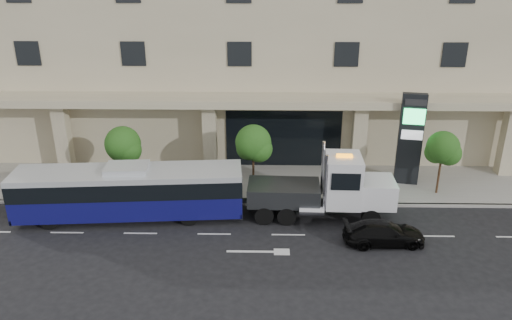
{
  "coord_description": "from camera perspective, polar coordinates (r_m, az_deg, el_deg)",
  "views": [
    {
      "loc": [
        -1.29,
        -24.89,
        13.77
      ],
      "look_at": [
        -1.8,
        2.0,
        2.92
      ],
      "focal_mm": 35.0,
      "sensor_mm": 36.0,
      "label": 1
    }
  ],
  "objects": [
    {
      "name": "tree_left",
      "position": [
        31.63,
        -14.92,
        1.51
      ],
      "size": [
        2.27,
        2.2,
        4.22
      ],
      "color": "#422B19",
      "rests_on": "sidewalk"
    },
    {
      "name": "city_bus",
      "position": [
        29.02,
        -14.29,
        -3.47
      ],
      "size": [
        12.85,
        3.67,
        3.21
      ],
      "rotation": [
        0.0,
        0.0,
        0.08
      ],
      "color": "black",
      "rests_on": "ground"
    },
    {
      "name": "ground",
      "position": [
        28.47,
        3.58,
        -7.0
      ],
      "size": [
        120.0,
        120.0,
        0.0
      ],
      "primitive_type": "plane",
      "color": "black",
      "rests_on": "ground"
    },
    {
      "name": "tree_right",
      "position": [
        32.3,
        20.59,
        1.1
      ],
      "size": [
        2.1,
        2.0,
        4.04
      ],
      "color": "#422B19",
      "rests_on": "sidewalk"
    },
    {
      "name": "curb",
      "position": [
        30.2,
        3.44,
        -5.03
      ],
      "size": [
        120.0,
        0.3,
        0.15
      ],
      "primitive_type": "cube",
      "color": "gray",
      "rests_on": "ground"
    },
    {
      "name": "black_sedan",
      "position": [
        26.91,
        14.42,
        -8.07
      ],
      "size": [
        4.28,
        1.9,
        1.22
      ],
      "primitive_type": "imported",
      "rotation": [
        0.0,
        0.0,
        1.62
      ],
      "color": "black",
      "rests_on": "ground"
    },
    {
      "name": "tow_truck",
      "position": [
        28.36,
        8.16,
        -3.37
      ],
      "size": [
        9.31,
        2.58,
        4.24
      ],
      "rotation": [
        0.0,
        0.0,
        -0.04
      ],
      "color": "#2D3033",
      "rests_on": "ground"
    },
    {
      "name": "sidewalk",
      "position": [
        32.9,
        3.25,
        -2.66
      ],
      "size": [
        120.0,
        6.0,
        0.15
      ],
      "primitive_type": "cube",
      "color": "gray",
      "rests_on": "ground"
    },
    {
      "name": "signage_pylon",
      "position": [
        33.12,
        17.21,
        2.33
      ],
      "size": [
        1.56,
        0.81,
        5.99
      ],
      "rotation": [
        0.0,
        0.0,
        -0.18
      ],
      "color": "black",
      "rests_on": "sidewalk"
    },
    {
      "name": "convention_center",
      "position": [
        40.51,
        3.04,
        16.56
      ],
      "size": [
        60.0,
        17.6,
        20.0
      ],
      "color": "tan",
      "rests_on": "ground"
    },
    {
      "name": "tree_mid",
      "position": [
        30.37,
        -0.26,
        1.72
      ],
      "size": [
        2.28,
        2.2,
        4.38
      ],
      "color": "#422B19",
      "rests_on": "sidewalk"
    }
  ]
}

